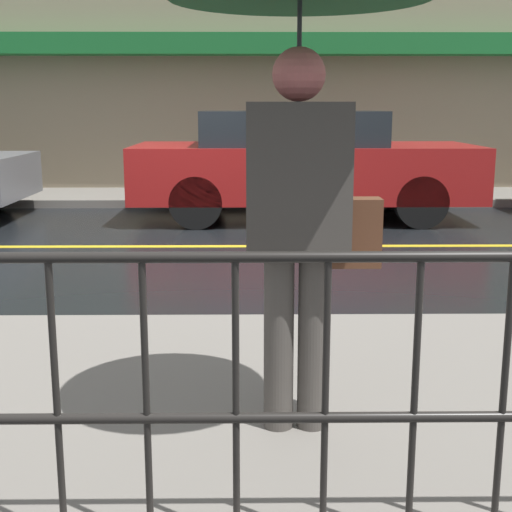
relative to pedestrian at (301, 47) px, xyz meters
name	(u,v)px	position (x,y,z in m)	size (l,w,h in m)	color
ground_plane	(193,247)	(-0.85, 4.92, -1.81)	(80.00, 80.00, 0.00)	black
sidewalk_near	(125,409)	(-0.85, 0.34, -1.75)	(28.00, 2.92, 0.12)	slate
sidewalk_far	(211,197)	(-0.85, 8.94, -1.75)	(28.00, 1.77, 0.12)	slate
lane_marking	(193,246)	(-0.85, 4.92, -1.80)	(25.20, 0.12, 0.01)	gold
building_storefront	(211,28)	(-0.85, 9.94, 1.09)	(28.00, 0.85, 5.83)	gray
railing_foreground	(55,368)	(-0.85, -0.87, -1.07)	(12.00, 0.04, 1.00)	black
pedestrian	(301,47)	(0.00, 0.00, 0.00)	(1.08, 1.08, 2.11)	#4C4742
car_red	(301,163)	(0.53, 6.98, -1.02)	(4.73, 1.92, 1.50)	maroon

